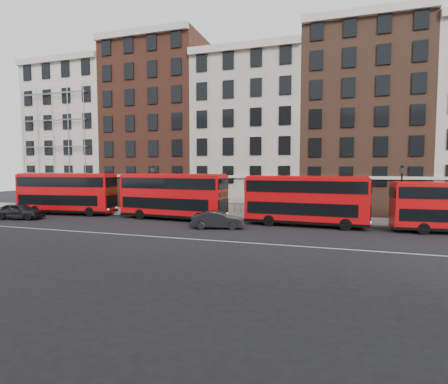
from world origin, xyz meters
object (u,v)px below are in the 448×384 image
(bus_a, at_px, (67,192))
(bus_c, at_px, (305,199))
(bus_b, at_px, (173,195))
(car_rear, at_px, (19,211))
(car_front, at_px, (218,220))

(bus_a, distance_m, bus_c, 26.06)
(bus_b, relative_size, car_rear, 2.31)
(bus_b, bearing_deg, car_rear, -158.40)
(car_rear, bearing_deg, bus_c, -91.96)
(car_rear, distance_m, car_front, 20.95)
(car_rear, bearing_deg, car_front, -98.42)
(bus_c, relative_size, car_front, 2.40)
(bus_b, xyz_separation_m, car_rear, (-14.95, -4.49, -1.66))
(bus_c, height_order, car_rear, bus_c)
(car_front, bearing_deg, bus_c, -77.47)
(bus_b, bearing_deg, car_front, -25.60)
(bus_c, distance_m, car_front, 8.04)
(bus_b, height_order, bus_c, bus_b)
(bus_c, bearing_deg, car_rear, -168.54)
(bus_a, xyz_separation_m, bus_b, (13.05, 0.01, 0.01))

